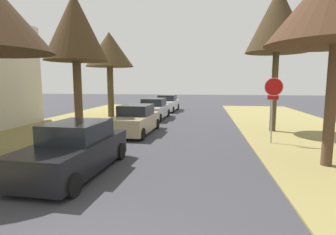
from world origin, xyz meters
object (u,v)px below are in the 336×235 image
at_px(parked_sedan_white, 167,104).
at_px(parked_sedan_tan, 135,120).
at_px(parked_sedan_black, 75,150).
at_px(parked_sedan_silver, 153,109).
at_px(stop_sign_far, 273,96).
at_px(street_tree_left_far, 109,51).
at_px(street_tree_left_mid_b, 75,28).
at_px(street_tree_right_mid_b, 278,21).

bearing_deg(parked_sedan_white, parked_sedan_tan, -90.14).
xyz_separation_m(parked_sedan_black, parked_sedan_white, (0.17, 18.45, 0.00)).
distance_m(parked_sedan_black, parked_sedan_silver, 12.59).
bearing_deg(stop_sign_far, street_tree_left_far, 142.82).
relative_size(parked_sedan_tan, parked_sedan_silver, 1.00).
distance_m(street_tree_left_mid_b, parked_sedan_black, 8.96).
xyz_separation_m(street_tree_right_mid_b, parked_sedan_tan, (-7.67, -1.53, -5.44)).
bearing_deg(street_tree_right_mid_b, parked_sedan_black, -133.91).
bearing_deg(street_tree_right_mid_b, stop_sign_far, -104.22).
bearing_deg(parked_sedan_tan, parked_sedan_white, 89.86).
height_order(street_tree_left_mid_b, parked_sedan_black, street_tree_left_mid_b).
bearing_deg(street_tree_right_mid_b, street_tree_left_far, 157.14).
bearing_deg(parked_sedan_white, street_tree_left_mid_b, -106.02).
xyz_separation_m(stop_sign_far, parked_sedan_tan, (-6.85, 1.70, -1.47)).
bearing_deg(parked_sedan_black, stop_sign_far, 34.94).
height_order(stop_sign_far, parked_sedan_white, stop_sign_far).
xyz_separation_m(stop_sign_far, parked_sedan_silver, (-7.03, 7.70, -1.47)).
bearing_deg(parked_sedan_silver, parked_sedan_black, -89.86).
distance_m(parked_sedan_black, parked_sedan_tan, 6.59).
bearing_deg(street_tree_left_mid_b, stop_sign_far, -9.83).
relative_size(street_tree_left_mid_b, parked_sedan_tan, 1.71).
bearing_deg(parked_sedan_black, street_tree_left_far, 105.59).
xyz_separation_m(street_tree_left_far, parked_sedan_silver, (3.58, -0.34, -4.59)).
relative_size(street_tree_right_mid_b, street_tree_left_far, 1.18).
bearing_deg(street_tree_left_mid_b, parked_sedan_tan, -1.12).
relative_size(street_tree_right_mid_b, parked_sedan_black, 1.77).
bearing_deg(parked_sedan_silver, street_tree_left_far, 174.56).
relative_size(street_tree_right_mid_b, street_tree_left_mid_b, 1.03).
bearing_deg(street_tree_right_mid_b, parked_sedan_white, 126.49).
xyz_separation_m(street_tree_left_mid_b, parked_sedan_white, (3.39, 11.79, -5.06)).
distance_m(stop_sign_far, street_tree_left_far, 13.67).
bearing_deg(parked_sedan_tan, parked_sedan_black, -91.25).
distance_m(street_tree_left_far, parked_sedan_black, 14.19).
height_order(stop_sign_far, parked_sedan_black, stop_sign_far).
bearing_deg(street_tree_left_far, stop_sign_far, -37.18).
height_order(street_tree_left_mid_b, parked_sedan_silver, street_tree_left_mid_b).
height_order(stop_sign_far, street_tree_left_mid_b, street_tree_left_mid_b).
bearing_deg(parked_sedan_black, street_tree_left_mid_b, 115.76).
height_order(stop_sign_far, street_tree_right_mid_b, street_tree_right_mid_b).
bearing_deg(parked_sedan_black, parked_sedan_tan, 88.75).
bearing_deg(stop_sign_far, parked_sedan_tan, 166.04).
bearing_deg(stop_sign_far, parked_sedan_white, 116.72).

